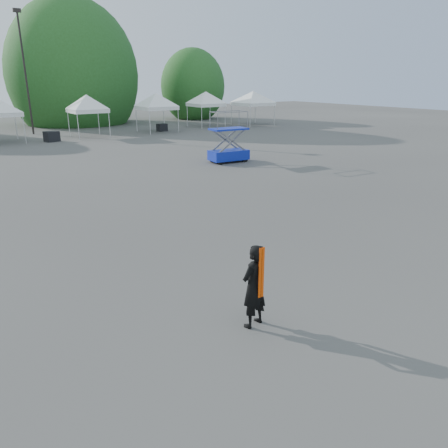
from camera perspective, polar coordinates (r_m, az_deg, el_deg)
ground at (r=11.01m, az=-3.17°, el=-6.18°), size 120.00×120.00×0.00m
light_pole_east at (r=41.38m, az=-24.63°, el=18.26°), size 0.60×0.25×9.80m
tree_mid_e at (r=49.62m, az=-19.07°, el=17.90°), size 5.12×5.12×7.79m
tree_far_e at (r=53.06m, az=-4.09°, el=17.48°), size 3.84×3.84×5.84m
tent_f at (r=37.82m, az=-17.53°, el=15.42°), size 3.84×3.84×3.88m
tent_g at (r=40.04m, az=-8.86°, el=16.16°), size 4.16×4.16×3.88m
tent_h at (r=44.30m, az=-2.39°, el=16.56°), size 4.11×4.11×3.88m
tent_extra_8 at (r=45.76m, az=3.83°, el=16.61°), size 4.68×4.68×3.88m
man at (r=8.40m, az=3.94°, el=-8.11°), size 0.69×0.54×1.68m
scissor_lift at (r=25.10m, az=0.61°, el=11.30°), size 2.28×1.28×2.83m
crate_mid at (r=36.04m, az=-21.59°, el=10.59°), size 1.16×1.00×0.77m
crate_east at (r=40.76m, az=-8.10°, el=12.38°), size 0.87×0.69×0.65m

